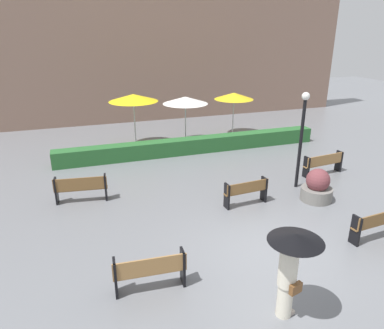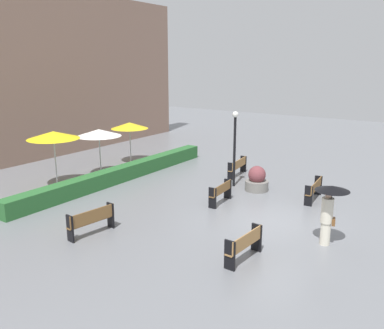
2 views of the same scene
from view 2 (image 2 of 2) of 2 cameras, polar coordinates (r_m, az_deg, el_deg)
ground_plane at (r=15.62m, az=11.05°, el=-7.80°), size 60.00×60.00×0.00m
bench_far_right at (r=21.33m, az=6.40°, el=-0.19°), size 1.87×0.51×0.87m
bench_mid_center at (r=17.11m, az=4.06°, el=-3.75°), size 1.57×0.43×0.87m
bench_near_left at (r=12.45m, az=7.37°, el=-10.87°), size 1.66×0.45×0.89m
bench_near_right at (r=18.23m, az=16.64°, el=-3.20°), size 1.86×0.47×0.86m
bench_far_left at (r=14.47m, az=-13.75°, el=-7.45°), size 1.78×0.56×0.92m
pedestrian_with_umbrella at (r=13.74m, az=18.52°, el=-5.37°), size 1.08×1.08×1.99m
planter_pot at (r=19.03m, az=8.98°, el=-2.15°), size 1.07×1.07×1.15m
lamp_post at (r=19.16m, az=5.95°, el=3.34°), size 0.28×0.28×3.55m
patio_umbrella_yellow at (r=19.89m, az=-18.69°, el=3.87°), size 2.38×2.38×2.66m
patio_umbrella_white at (r=21.34m, az=-12.80°, el=4.32°), size 2.26×2.26×2.44m
patio_umbrella_yellow_far at (r=23.85m, az=-8.66°, el=5.37°), size 2.12×2.12×2.38m
hedge_strip at (r=20.63m, az=-9.87°, el=-1.28°), size 12.80×0.70×0.72m
building_facade at (r=25.37m, az=-24.41°, el=11.14°), size 28.00×1.20×9.98m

